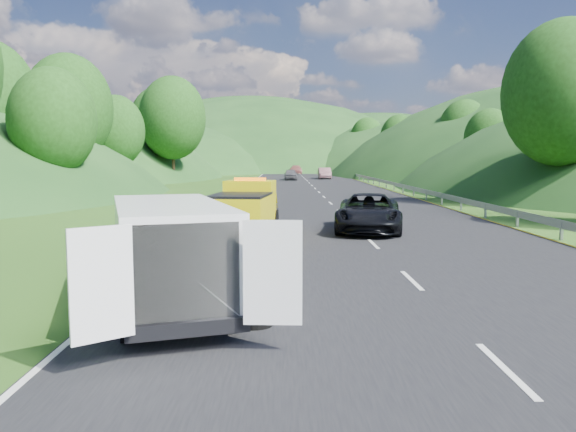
{
  "coord_description": "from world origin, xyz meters",
  "views": [
    {
      "loc": [
        -0.28,
        -15.94,
        3.13
      ],
      "look_at": [
        -0.1,
        1.48,
        1.3
      ],
      "focal_mm": 35.0,
      "sensor_mm": 36.0,
      "label": 1
    }
  ],
  "objects_px": {
    "white_van": "(169,250)",
    "woman": "(170,258)",
    "tow_truck": "(246,209)",
    "suitcase": "(136,250)",
    "child": "(195,273)",
    "worker": "(219,312)",
    "passing_suv": "(368,232)",
    "spare_tire": "(254,326)"
  },
  "relations": [
    {
      "from": "spare_tire",
      "to": "passing_suv",
      "type": "distance_m",
      "value": 13.93
    },
    {
      "from": "worker",
      "to": "passing_suv",
      "type": "height_order",
      "value": "worker"
    },
    {
      "from": "tow_truck",
      "to": "passing_suv",
      "type": "bearing_deg",
      "value": 24.28
    },
    {
      "from": "worker",
      "to": "suitcase",
      "type": "relative_size",
      "value": 3.17
    },
    {
      "from": "white_van",
      "to": "child",
      "type": "distance_m",
      "value": 4.02
    },
    {
      "from": "spare_tire",
      "to": "tow_truck",
      "type": "bearing_deg",
      "value": 94.4
    },
    {
      "from": "worker",
      "to": "spare_tire",
      "type": "xyz_separation_m",
      "value": [
        0.75,
        -0.98,
        0.0
      ]
    },
    {
      "from": "spare_tire",
      "to": "passing_suv",
      "type": "xyz_separation_m",
      "value": [
        4.18,
        13.28,
        0.0
      ]
    },
    {
      "from": "tow_truck",
      "to": "worker",
      "type": "distance_m",
      "value": 10.78
    },
    {
      "from": "passing_suv",
      "to": "suitcase",
      "type": "bearing_deg",
      "value": -132.47
    },
    {
      "from": "white_van",
      "to": "child",
      "type": "height_order",
      "value": "white_van"
    },
    {
      "from": "tow_truck",
      "to": "passing_suv",
      "type": "distance_m",
      "value": 5.44
    },
    {
      "from": "white_van",
      "to": "worker",
      "type": "relative_size",
      "value": 3.82
    },
    {
      "from": "woman",
      "to": "suitcase",
      "type": "xyz_separation_m",
      "value": [
        -0.97,
        -0.3,
        0.28
      ]
    },
    {
      "from": "woman",
      "to": "spare_tire",
      "type": "relative_size",
      "value": 2.36
    },
    {
      "from": "tow_truck",
      "to": "suitcase",
      "type": "height_order",
      "value": "tow_truck"
    },
    {
      "from": "tow_truck",
      "to": "spare_tire",
      "type": "relative_size",
      "value": 7.74
    },
    {
      "from": "suitcase",
      "to": "worker",
      "type": "bearing_deg",
      "value": -61.38
    },
    {
      "from": "suitcase",
      "to": "passing_suv",
      "type": "relative_size",
      "value": 0.1
    },
    {
      "from": "passing_suv",
      "to": "white_van",
      "type": "bearing_deg",
      "value": -106.63
    },
    {
      "from": "worker",
      "to": "passing_suv",
      "type": "relative_size",
      "value": 0.31
    },
    {
      "from": "child",
      "to": "spare_tire",
      "type": "height_order",
      "value": "child"
    },
    {
      "from": "woman",
      "to": "passing_suv",
      "type": "distance_m",
      "value": 9.42
    },
    {
      "from": "woman",
      "to": "white_van",
      "type": "bearing_deg",
      "value": 157.51
    },
    {
      "from": "worker",
      "to": "suitcase",
      "type": "height_order",
      "value": "worker"
    },
    {
      "from": "tow_truck",
      "to": "white_van",
      "type": "bearing_deg",
      "value": -87.64
    },
    {
      "from": "spare_tire",
      "to": "worker",
      "type": "bearing_deg",
      "value": 127.54
    },
    {
      "from": "child",
      "to": "spare_tire",
      "type": "xyz_separation_m",
      "value": [
        1.84,
        -4.88,
        0.0
      ]
    },
    {
      "from": "tow_truck",
      "to": "woman",
      "type": "height_order",
      "value": "tow_truck"
    },
    {
      "from": "white_van",
      "to": "spare_tire",
      "type": "distance_m",
      "value": 2.41
    },
    {
      "from": "white_van",
      "to": "woman",
      "type": "xyz_separation_m",
      "value": [
        -1.23,
        6.11,
        -1.26
      ]
    },
    {
      "from": "white_van",
      "to": "child",
      "type": "relative_size",
      "value": 7.53
    },
    {
      "from": "worker",
      "to": "woman",
      "type": "bearing_deg",
      "value": 83.65
    },
    {
      "from": "white_van",
      "to": "suitcase",
      "type": "height_order",
      "value": "white_van"
    },
    {
      "from": "woman",
      "to": "worker",
      "type": "xyz_separation_m",
      "value": [
        2.24,
        -6.19,
        0.0
      ]
    },
    {
      "from": "worker",
      "to": "child",
      "type": "bearing_deg",
      "value": 79.38
    },
    {
      "from": "woman",
      "to": "spare_tire",
      "type": "xyz_separation_m",
      "value": [
        2.99,
        -7.17,
        0.0
      ]
    },
    {
      "from": "tow_truck",
      "to": "suitcase",
      "type": "xyz_separation_m",
      "value": [
        -3.07,
        -4.84,
        -0.85
      ]
    },
    {
      "from": "white_van",
      "to": "woman",
      "type": "distance_m",
      "value": 6.36
    },
    {
      "from": "tow_truck",
      "to": "child",
      "type": "relative_size",
      "value": 6.16
    },
    {
      "from": "tow_truck",
      "to": "white_van",
      "type": "distance_m",
      "value": 10.67
    },
    {
      "from": "child",
      "to": "tow_truck",
      "type": "bearing_deg",
      "value": 99.86
    }
  ]
}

